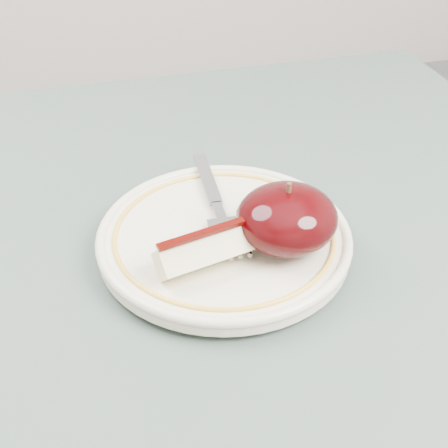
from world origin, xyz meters
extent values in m
cylinder|color=brown|center=(0.40, 0.40, 0.35)|extent=(0.05, 0.05, 0.71)
cube|color=#3E4D45|center=(0.00, 0.00, 0.73)|extent=(0.90, 0.90, 0.04)
cylinder|color=beige|center=(0.07, 0.07, 0.75)|extent=(0.12, 0.12, 0.01)
cylinder|color=beige|center=(0.07, 0.07, 0.76)|extent=(0.21, 0.21, 0.01)
torus|color=beige|center=(0.07, 0.07, 0.77)|extent=(0.22, 0.22, 0.01)
torus|color=gold|center=(0.07, 0.07, 0.77)|extent=(0.19, 0.19, 0.00)
ellipsoid|color=black|center=(0.12, 0.05, 0.79)|extent=(0.08, 0.08, 0.05)
cylinder|color=#472D19|center=(0.12, 0.05, 0.82)|extent=(0.00, 0.00, 0.01)
cube|color=#F3E9B3|center=(0.05, 0.04, 0.78)|extent=(0.08, 0.05, 0.03)
cube|color=#350401|center=(0.05, 0.04, 0.80)|extent=(0.07, 0.02, 0.00)
cube|color=gray|center=(0.08, 0.15, 0.77)|extent=(0.02, 0.09, 0.00)
cube|color=gray|center=(0.08, 0.10, 0.77)|extent=(0.01, 0.03, 0.00)
cube|color=gray|center=(0.07, 0.08, 0.77)|extent=(0.03, 0.02, 0.00)
cube|color=gray|center=(0.09, 0.05, 0.77)|extent=(0.01, 0.03, 0.00)
cube|color=gray|center=(0.08, 0.05, 0.77)|extent=(0.01, 0.03, 0.00)
cube|color=gray|center=(0.07, 0.05, 0.77)|extent=(0.01, 0.03, 0.00)
cube|color=gray|center=(0.06, 0.05, 0.77)|extent=(0.01, 0.03, 0.00)
camera|label=1|loc=(-0.04, -0.33, 1.09)|focal=50.00mm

